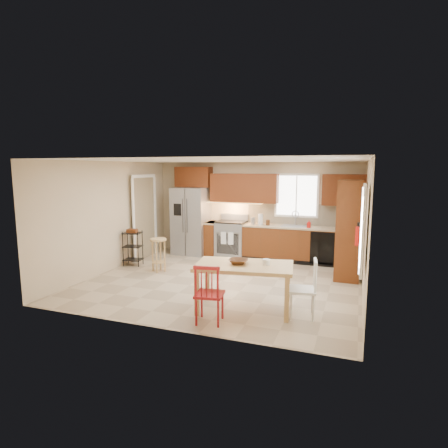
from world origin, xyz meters
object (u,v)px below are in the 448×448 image
chair_red (210,293)px  table_bowl (238,264)px  bar_stool (159,255)px  soap_bottle (309,224)px  dining_table (244,288)px  range_stove (231,239)px  fire_extinguisher (359,236)px  table_jar (266,263)px  refrigerator (191,221)px  chair_white (302,289)px  pantry (349,229)px  utility_cart (133,248)px

chair_red → table_bowl: (0.25, 0.65, 0.32)m
bar_stool → chair_red: bearing=-34.6°
soap_bottle → dining_table: (-0.60, -3.48, -0.61)m
range_stove → fire_extinguisher: fire_extinguisher is taller
table_jar → bar_stool: 3.26m
soap_bottle → fire_extinguisher: 2.27m
refrigerator → table_bowl: size_ratio=5.69×
range_stove → bar_stool: range_stove is taller
chair_white → refrigerator: bearing=36.6°
soap_bottle → table_jar: soap_bottle is taller
table_jar → soap_bottle: bearing=85.8°
range_stove → table_jar: (1.78, -3.47, 0.35)m
chair_red → table_jar: bearing=38.1°
pantry → bar_stool: pantry is taller
pantry → table_jar: pantry is taller
dining_table → table_bowl: 0.41m
dining_table → table_jar: size_ratio=11.57×
dining_table → table_jar: (0.35, 0.10, 0.42)m
chair_red → refrigerator: bearing=109.2°
range_stove → table_jar: bearing=-62.9°
fire_extinguisher → soap_bottle: bearing=120.5°
dining_table → bar_stool: size_ratio=2.07×
chair_red → chair_white: same height
dining_table → table_jar: bearing=6.9°
range_stove → bar_stool: bearing=-118.8°
fire_extinguisher → bar_stool: fire_extinguisher is taller
refrigerator → utility_cart: refrigerator is taller
pantry → table_jar: size_ratio=15.37×
refrigerator → soap_bottle: size_ratio=9.53×
pantry → table_bowl: size_ratio=6.56×
range_stove → bar_stool: (-1.08, -1.97, -0.08)m
bar_stool → utility_cart: bearing=173.8°
refrigerator → fire_extinguisher: bearing=-24.5°
dining_table → chair_white: 0.95m
fire_extinguisher → dining_table: 2.43m
table_bowl → dining_table: bearing=0.0°
refrigerator → fire_extinguisher: (4.33, -1.98, 0.19)m
chair_white → table_jar: bearing=76.4°
pantry → bar_stool: 4.24m
fire_extinguisher → range_stove: bearing=147.4°
pantry → utility_cart: bearing=-171.8°
chair_red → utility_cart: 3.94m
range_stove → utility_cart: (-1.95, -1.70, -0.04)m
refrigerator → soap_bottle: 3.18m
chair_red → chair_white: size_ratio=1.00×
fire_extinguisher → bar_stool: size_ratio=0.47×
soap_bottle → dining_table: size_ratio=0.12×
soap_bottle → table_bowl: soap_bottle is taller
soap_bottle → table_bowl: (-0.70, -3.48, -0.22)m
table_jar → bar_stool: size_ratio=0.18×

